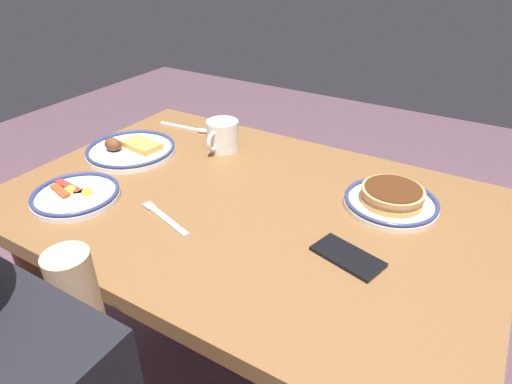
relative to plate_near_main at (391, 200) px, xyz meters
name	(u,v)px	position (x,y,z in m)	size (l,w,h in m)	color
dining_table	(246,231)	(0.32, 0.15, -0.12)	(1.20, 0.80, 0.76)	brown
plate_near_main	(391,200)	(0.00, 0.00, 0.00)	(0.22, 0.22, 0.05)	silver
plate_center_pancakes	(76,195)	(0.68, 0.37, -0.01)	(0.21, 0.21, 0.04)	white
plate_far_companion	(130,149)	(0.76, 0.11, -0.01)	(0.26, 0.26, 0.05)	white
coffee_mug	(222,135)	(0.53, -0.06, 0.03)	(0.10, 0.13, 0.09)	white
cell_phone	(348,257)	(0.02, 0.24, -0.02)	(0.14, 0.07, 0.01)	black
fork_near	(165,218)	(0.43, 0.32, -0.02)	(0.18, 0.07, 0.01)	silver
tea_spoon	(191,128)	(0.71, -0.13, -0.02)	(0.19, 0.03, 0.01)	silver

